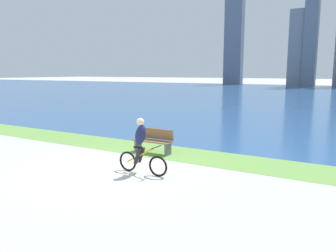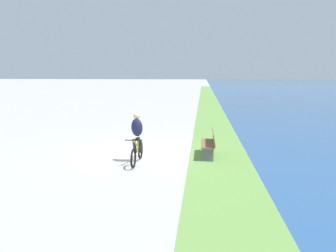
{
  "view_description": "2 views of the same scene",
  "coord_description": "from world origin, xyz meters",
  "views": [
    {
      "loc": [
        6.66,
        -7.64,
        2.95
      ],
      "look_at": [
        1.56,
        1.11,
        1.3
      ],
      "focal_mm": 35.57,
      "sensor_mm": 36.0,
      "label": 1
    },
    {
      "loc": [
        10.67,
        2.16,
        2.84
      ],
      "look_at": [
        1.05,
        1.07,
        1.19
      ],
      "focal_mm": 32.87,
      "sensor_mm": 36.0,
      "label": 2
    }
  ],
  "objects": [
    {
      "name": "cyclist_lead",
      "position": [
        1.25,
        0.1,
        0.83
      ],
      "size": [
        1.67,
        0.52,
        1.65
      ],
      "color": "black",
      "rests_on": "ground"
    },
    {
      "name": "bench_near_path",
      "position": [
        0.18,
        2.42,
        0.45
      ],
      "size": [
        1.5,
        0.47,
        0.9
      ],
      "color": "brown",
      "rests_on": "ground"
    },
    {
      "name": "grass_strip_bayside",
      "position": [
        0.0,
        2.76,
        0.0
      ],
      "size": [
        120.0,
        2.03,
        0.01
      ],
      "primitive_type": "cube",
      "color": "#6B9947",
      "rests_on": "ground"
    },
    {
      "name": "bay_water_surface",
      "position": [
        0.0,
        38.6,
        0.0
      ],
      "size": [
        300.0,
        69.64,
        0.0
      ],
      "primitive_type": "cube",
      "color": "#2D568C",
      "rests_on": "ground"
    },
    {
      "name": "ground_plane",
      "position": [
        0.0,
        0.0,
        0.0
      ],
      "size": [
        300.0,
        300.0,
        0.0
      ],
      "primitive_type": "plane",
      "color": "#B2AFA8"
    }
  ]
}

